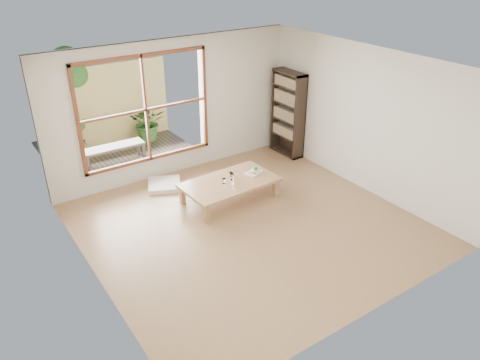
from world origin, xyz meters
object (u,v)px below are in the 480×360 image
object	(u,v)px
low_table	(230,183)
garden_bench	(114,149)
food_tray	(254,172)
bookshelf	(288,114)

from	to	relation	value
low_table	garden_bench	xyz separation A→B (m)	(-1.17, 2.53, 0.04)
food_tray	low_table	bearing A→B (deg)	165.01
food_tray	garden_bench	distance (m)	3.03
bookshelf	garden_bench	bearing A→B (deg)	155.49
bookshelf	low_table	bearing A→B (deg)	-154.39
low_table	garden_bench	size ratio (longest dim) A/B	1.35
low_table	food_tray	size ratio (longest dim) A/B	4.73
low_table	bookshelf	xyz separation A→B (m)	(2.14, 1.02, 0.57)
bookshelf	garden_bench	xyz separation A→B (m)	(-3.30, 1.51, -0.53)
low_table	food_tray	xyz separation A→B (m)	(0.55, 0.03, 0.07)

